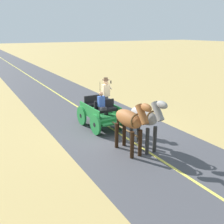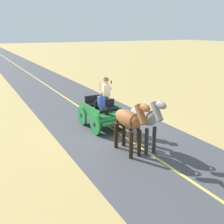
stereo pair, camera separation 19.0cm
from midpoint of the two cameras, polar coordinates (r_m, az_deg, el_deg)
ground_plane at (r=12.70m, az=0.77°, el=-3.87°), size 200.00×200.00×0.00m
road_surface at (r=12.69m, az=0.77°, el=-3.86°), size 5.60×160.00×0.01m
road_centre_stripe at (r=12.69m, az=0.77°, el=-3.83°), size 0.12×160.00×0.00m
horse_drawn_carriage at (r=12.75m, az=-1.93°, el=0.09°), size 1.45×4.51×2.50m
horse_near_side at (r=10.32m, az=7.58°, el=-1.24°), size 0.58×2.13×2.21m
horse_off_side at (r=9.93m, az=4.30°, el=-1.88°), size 0.60×2.13×2.21m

